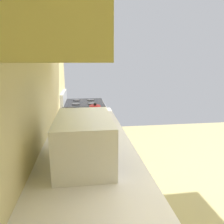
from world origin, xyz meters
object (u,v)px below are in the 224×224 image
Objects in this scene: microwave at (85,140)px; kettle at (95,111)px; bowl at (100,132)px; oven_range at (85,131)px.

microwave is 3.16× the size of kettle.
kettle is (0.65, 0.00, 0.03)m from bowl.
oven_range is at bearing 4.91° from bowl.
microwave reaches higher than oven_range.
microwave is at bearing 164.41° from bowl.
oven_range is 6.35× the size of kettle.
oven_range is at bearing -0.14° from microwave.
microwave is 1.11m from kettle.
kettle is at bearing -6.58° from microwave.
oven_range is 2.01× the size of microwave.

